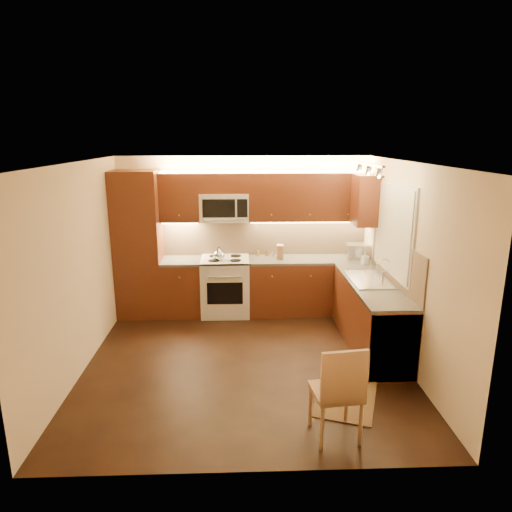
{
  "coord_description": "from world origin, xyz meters",
  "views": [
    {
      "loc": [
        -0.07,
        -5.32,
        2.78
      ],
      "look_at": [
        0.15,
        0.55,
        1.25
      ],
      "focal_mm": 32.02,
      "sensor_mm": 36.0,
      "label": 1
    }
  ],
  "objects_px": {
    "sink": "(370,274)",
    "soap_bottle": "(365,258)",
    "kettle": "(219,254)",
    "toaster_oven": "(359,251)",
    "stove": "(225,286)",
    "dining_chair": "(336,390)",
    "microwave": "(224,207)",
    "knife_block": "(280,252)"
  },
  "relations": [
    {
      "from": "microwave",
      "to": "sink",
      "type": "distance_m",
      "value": 2.48
    },
    {
      "from": "stove",
      "to": "dining_chair",
      "type": "bearing_deg",
      "value": -70.66
    },
    {
      "from": "microwave",
      "to": "dining_chair",
      "type": "relative_size",
      "value": 0.78
    },
    {
      "from": "stove",
      "to": "microwave",
      "type": "bearing_deg",
      "value": 90.0
    },
    {
      "from": "microwave",
      "to": "toaster_oven",
      "type": "xyz_separation_m",
      "value": [
        2.14,
        -0.12,
        -0.7
      ]
    },
    {
      "from": "toaster_oven",
      "to": "dining_chair",
      "type": "distance_m",
      "value": 3.41
    },
    {
      "from": "microwave",
      "to": "toaster_oven",
      "type": "distance_m",
      "value": 2.25
    },
    {
      "from": "toaster_oven",
      "to": "knife_block",
      "type": "bearing_deg",
      "value": -178.82
    },
    {
      "from": "stove",
      "to": "soap_bottle",
      "type": "height_order",
      "value": "soap_bottle"
    },
    {
      "from": "toaster_oven",
      "to": "soap_bottle",
      "type": "bearing_deg",
      "value": -86.08
    },
    {
      "from": "knife_block",
      "to": "dining_chair",
      "type": "height_order",
      "value": "knife_block"
    },
    {
      "from": "kettle",
      "to": "soap_bottle",
      "type": "bearing_deg",
      "value": 16.42
    },
    {
      "from": "toaster_oven",
      "to": "knife_block",
      "type": "distance_m",
      "value": 1.26
    },
    {
      "from": "microwave",
      "to": "soap_bottle",
      "type": "height_order",
      "value": "microwave"
    },
    {
      "from": "microwave",
      "to": "knife_block",
      "type": "xyz_separation_m",
      "value": [
        0.88,
        -0.09,
        -0.71
      ]
    },
    {
      "from": "sink",
      "to": "kettle",
      "type": "relative_size",
      "value": 4.01
    },
    {
      "from": "microwave",
      "to": "toaster_oven",
      "type": "height_order",
      "value": "microwave"
    },
    {
      "from": "kettle",
      "to": "toaster_oven",
      "type": "bearing_deg",
      "value": 25.31
    },
    {
      "from": "stove",
      "to": "microwave",
      "type": "height_order",
      "value": "microwave"
    },
    {
      "from": "dining_chair",
      "to": "microwave",
      "type": "bearing_deg",
      "value": 101.19
    },
    {
      "from": "microwave",
      "to": "knife_block",
      "type": "distance_m",
      "value": 1.13
    },
    {
      "from": "knife_block",
      "to": "dining_chair",
      "type": "xyz_separation_m",
      "value": [
        0.24,
        -3.25,
        -0.52
      ]
    },
    {
      "from": "knife_block",
      "to": "soap_bottle",
      "type": "height_order",
      "value": "knife_block"
    },
    {
      "from": "dining_chair",
      "to": "knife_block",
      "type": "bearing_deg",
      "value": 86.87
    },
    {
      "from": "microwave",
      "to": "kettle",
      "type": "height_order",
      "value": "microwave"
    },
    {
      "from": "sink",
      "to": "soap_bottle",
      "type": "xyz_separation_m",
      "value": [
        0.15,
        0.79,
        0.02
      ]
    },
    {
      "from": "microwave",
      "to": "soap_bottle",
      "type": "xyz_separation_m",
      "value": [
        2.15,
        -0.47,
        -0.72
      ]
    },
    {
      "from": "sink",
      "to": "kettle",
      "type": "bearing_deg",
      "value": 154.09
    },
    {
      "from": "toaster_oven",
      "to": "knife_block",
      "type": "xyz_separation_m",
      "value": [
        -1.26,
        0.03,
        -0.01
      ]
    },
    {
      "from": "kettle",
      "to": "dining_chair",
      "type": "height_order",
      "value": "kettle"
    },
    {
      "from": "toaster_oven",
      "to": "soap_bottle",
      "type": "relative_size",
      "value": 2.01
    },
    {
      "from": "knife_block",
      "to": "soap_bottle",
      "type": "xyz_separation_m",
      "value": [
        1.27,
        -0.38,
        -0.01
      ]
    },
    {
      "from": "soap_bottle",
      "to": "sink",
      "type": "bearing_deg",
      "value": -124.78
    },
    {
      "from": "soap_bottle",
      "to": "toaster_oven",
      "type": "bearing_deg",
      "value": 66.92
    },
    {
      "from": "stove",
      "to": "soap_bottle",
      "type": "bearing_deg",
      "value": -8.87
    },
    {
      "from": "microwave",
      "to": "sink",
      "type": "relative_size",
      "value": 0.88
    },
    {
      "from": "stove",
      "to": "soap_bottle",
      "type": "xyz_separation_m",
      "value": [
        2.15,
        -0.34,
        0.54
      ]
    },
    {
      "from": "soap_bottle",
      "to": "kettle",
      "type": "bearing_deg",
      "value": 149.89
    },
    {
      "from": "kettle",
      "to": "knife_block",
      "type": "bearing_deg",
      "value": 31.21
    },
    {
      "from": "kettle",
      "to": "dining_chair",
      "type": "distance_m",
      "value": 3.37
    },
    {
      "from": "dining_chair",
      "to": "kettle",
      "type": "bearing_deg",
      "value": 104.05
    },
    {
      "from": "knife_block",
      "to": "dining_chair",
      "type": "relative_size",
      "value": 0.23
    }
  ]
}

